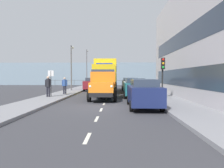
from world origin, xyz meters
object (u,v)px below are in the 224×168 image
object	(u,v)px
lorry_cargo_yellow	(106,75)
car_navy_kerbside_near	(143,93)
car_maroon_oppositeside_0	(92,84)
car_red_oppositeside_1	(97,83)
pedestrian_couple_a	(65,84)
pedestrian_in_dark_coat	(48,85)
car_grey_kerbside_3	(129,84)
lamp_post_far	(87,64)
car_white_kerbside_2	(131,85)
street_sign	(51,79)
traffic_light_near	(163,69)
lamp_post_promenade	(71,63)
car_teal_kerbside_1	(135,87)
truck_vintage_orange	(103,85)

from	to	relation	value
lorry_cargo_yellow	car_navy_kerbside_near	size ratio (longest dim) A/B	1.86
car_maroon_oppositeside_0	car_red_oppositeside_1	world-z (taller)	same
lorry_cargo_yellow	pedestrian_couple_a	xyz separation A→B (m)	(3.83, 4.39, -0.96)
pedestrian_in_dark_coat	car_maroon_oppositeside_0	bearing A→B (deg)	-104.60
car_navy_kerbside_near	car_grey_kerbside_3	bearing A→B (deg)	-90.00
car_red_oppositeside_1	lamp_post_far	size ratio (longest dim) A/B	0.68
car_grey_kerbside_3	car_red_oppositeside_1	distance (m)	6.91
car_white_kerbside_2	car_navy_kerbside_near	bearing A→B (deg)	90.00
pedestrian_in_dark_coat	car_grey_kerbside_3	bearing A→B (deg)	-124.53
street_sign	car_grey_kerbside_3	bearing A→B (deg)	-124.80
car_white_kerbside_2	lamp_post_far	size ratio (longest dim) A/B	0.60
traffic_light_near	street_sign	xyz separation A→B (m)	(9.33, -1.26, -0.79)
traffic_light_near	car_navy_kerbside_near	bearing A→B (deg)	62.22
pedestrian_in_dark_coat	lamp_post_far	distance (m)	19.26
car_maroon_oppositeside_0	pedestrian_in_dark_coat	bearing A→B (deg)	75.40
pedestrian_in_dark_coat	lamp_post_promenade	world-z (taller)	lamp_post_promenade
street_sign	car_white_kerbside_2	bearing A→B (deg)	-141.98
traffic_light_near	lamp_post_far	world-z (taller)	lamp_post_far
car_maroon_oppositeside_0	car_grey_kerbside_3	bearing A→B (deg)	-166.29
car_white_kerbside_2	pedestrian_couple_a	distance (m)	7.55
car_grey_kerbside_3	pedestrian_in_dark_coat	world-z (taller)	pedestrian_in_dark_coat
car_white_kerbside_2	street_sign	size ratio (longest dim) A/B	1.75
car_teal_kerbside_1	car_red_oppositeside_1	distance (m)	15.38
car_maroon_oppositeside_0	pedestrian_couple_a	world-z (taller)	pedestrian_couple_a
lorry_cargo_yellow	lamp_post_far	distance (m)	12.85
lamp_post_far	street_sign	distance (m)	18.89
car_white_kerbside_2	car_maroon_oppositeside_0	world-z (taller)	same
car_teal_kerbside_1	pedestrian_couple_a	world-z (taller)	pedestrian_couple_a
lorry_cargo_yellow	car_maroon_oppositeside_0	world-z (taller)	lorry_cargo_yellow
truck_vintage_orange	street_sign	bearing A→B (deg)	-13.20
car_navy_kerbside_near	car_red_oppositeside_1	world-z (taller)	same
truck_vintage_orange	car_red_oppositeside_1	size ratio (longest dim) A/B	1.26
pedestrian_in_dark_coat	street_sign	world-z (taller)	street_sign
truck_vintage_orange	car_white_kerbside_2	bearing A→B (deg)	-111.56
car_navy_kerbside_near	car_red_oppositeside_1	bearing A→B (deg)	-76.41
car_grey_kerbside_3	traffic_light_near	bearing A→B (deg)	99.74
car_white_kerbside_2	car_grey_kerbside_3	world-z (taller)	same
car_teal_kerbside_1	lorry_cargo_yellow	bearing A→B (deg)	-63.82
car_red_oppositeside_1	pedestrian_in_dark_coat	size ratio (longest dim) A/B	2.54
truck_vintage_orange	lamp_post_far	size ratio (longest dim) A/B	0.85
car_navy_kerbside_near	lamp_post_promenade	world-z (taller)	lamp_post_promenade
street_sign	car_teal_kerbside_1	bearing A→B (deg)	-173.77
car_white_kerbside_2	traffic_light_near	distance (m)	7.43
car_teal_kerbside_1	car_grey_kerbside_3	bearing A→B (deg)	-90.00
car_red_oppositeside_1	traffic_light_near	bearing A→B (deg)	112.75
traffic_light_near	lamp_post_far	size ratio (longest dim) A/B	0.48
car_grey_kerbside_3	car_navy_kerbside_near	bearing A→B (deg)	90.00
pedestrian_in_dark_coat	traffic_light_near	xyz separation A→B (m)	(-9.47, 0.95, 1.28)
lorry_cargo_yellow	car_maroon_oppositeside_0	xyz separation A→B (m)	(2.02, -2.58, -1.18)
car_grey_kerbside_3	car_maroon_oppositeside_0	world-z (taller)	same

